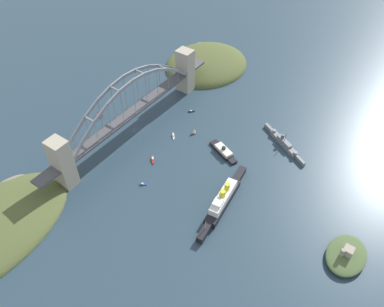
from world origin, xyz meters
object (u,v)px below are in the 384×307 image
at_px(naval_cruiser, 284,143).
at_px(small_boat_2, 194,131).
at_px(small_boat_4, 173,136).
at_px(small_boat_3, 191,111).
at_px(seaplane_taxiing_near_bridge, 100,114).
at_px(small_boat_1, 143,184).
at_px(harbor_arch_bridge, 132,110).
at_px(small_boat_0, 153,159).
at_px(ocean_liner, 223,200).
at_px(harbor_ferry_steamer, 223,151).
at_px(fort_island_mid_harbor, 346,255).

xyz_separation_m(naval_cruiser, small_boat_2, (41.00, -90.07, 0.39)).
bearing_deg(small_boat_4, small_boat_3, -168.80).
height_order(seaplane_taxiing_near_bridge, small_boat_3, seaplane_taxiing_near_bridge).
relative_size(small_boat_1, small_boat_4, 0.72).
bearing_deg(harbor_arch_bridge, small_boat_0, 62.30).
bearing_deg(ocean_liner, harbor_ferry_steamer, -148.05).
relative_size(naval_cruiser, small_boat_2, 8.40).
height_order(seaplane_taxiing_near_bridge, small_boat_2, small_boat_2).
xyz_separation_m(seaplane_taxiing_near_bridge, small_boat_2, (-38.26, 107.77, 1.05)).
bearing_deg(ocean_liner, small_boat_2, -129.51).
bearing_deg(seaplane_taxiing_near_bridge, fort_island_mid_harbor, 86.92).
distance_m(naval_cruiser, fort_island_mid_harbor, 140.86).
relative_size(small_boat_0, small_boat_1, 1.53).
bearing_deg(small_boat_0, ocean_liner, 85.81).
height_order(seaplane_taxiing_near_bridge, small_boat_1, seaplane_taxiing_near_bridge).
relative_size(small_boat_1, small_boat_3, 1.02).
bearing_deg(fort_island_mid_harbor, small_boat_4, -99.99).
bearing_deg(harbor_arch_bridge, naval_cruiser, 116.96).
bearing_deg(small_boat_2, harbor_ferry_steamer, 80.22).
distance_m(seaplane_taxiing_near_bridge, small_boat_0, 99.43).
relative_size(harbor_arch_bridge, small_boat_0, 25.36).
height_order(naval_cruiser, small_boat_1, naval_cruiser).
distance_m(small_boat_2, small_boat_3, 39.00).
relative_size(harbor_arch_bridge, fort_island_mid_harbor, 5.88).
xyz_separation_m(fort_island_mid_harbor, small_boat_0, (4.90, -204.27, -2.66)).
bearing_deg(small_boat_3, seaplane_taxiing_near_bridge, -50.56).
relative_size(ocean_liner, fort_island_mid_harbor, 2.20).
relative_size(fort_island_mid_harbor, small_boat_3, 6.73).
xyz_separation_m(naval_cruiser, small_boat_3, (11.15, -115.02, -2.30)).
xyz_separation_m(fort_island_mid_harbor, small_boat_3, (-84.31, -218.61, -2.81)).
xyz_separation_m(small_boat_1, small_boat_4, (-73.90, -18.91, 0.01)).
relative_size(naval_cruiser, harbor_ferry_steamer, 1.60).
bearing_deg(small_boat_4, ocean_liner, 63.14).
xyz_separation_m(small_boat_0, small_boat_3, (-89.22, -14.34, -0.15)).
bearing_deg(small_boat_1, small_boat_2, -177.90).
bearing_deg(small_boat_1, harbor_arch_bridge, -132.87).
bearing_deg(small_boat_3, small_boat_1, 13.13).
xyz_separation_m(small_boat_0, small_boat_2, (-59.36, 10.62, 2.54)).
relative_size(fort_island_mid_harbor, small_boat_1, 6.61).
distance_m(seaplane_taxiing_near_bridge, small_boat_4, 94.51).
bearing_deg(seaplane_taxiing_near_bridge, harbor_ferry_steamer, 101.49).
height_order(small_boat_0, small_boat_4, small_boat_0).
xyz_separation_m(seaplane_taxiing_near_bridge, small_boat_4, (-20.66, 92.21, -1.63)).
height_order(harbor_arch_bridge, small_boat_0, harbor_arch_bridge).
height_order(ocean_liner, seaplane_taxiing_near_bridge, ocean_liner).
bearing_deg(harbor_arch_bridge, small_boat_2, 120.60).
bearing_deg(harbor_ferry_steamer, small_boat_3, -118.61).
relative_size(harbor_arch_bridge, small_boat_3, 39.60).
bearing_deg(naval_cruiser, small_boat_2, -65.52).
relative_size(naval_cruiser, small_boat_4, 6.86).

